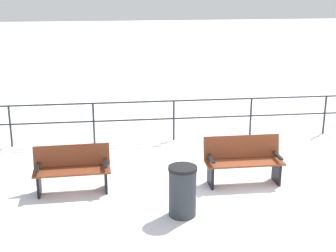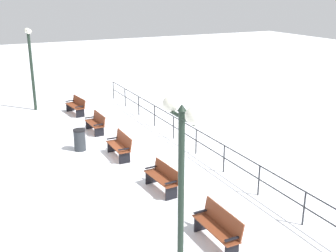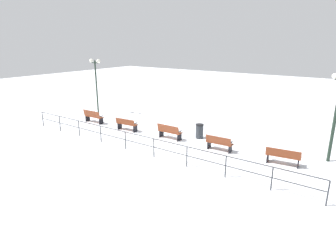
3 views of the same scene
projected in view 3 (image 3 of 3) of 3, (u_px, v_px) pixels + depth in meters
ground_plane at (169, 139)px, 17.98m from camera, size 80.00×80.00×0.00m
bench_nearest at (283, 156)px, 14.11m from camera, size 0.75×1.69×0.89m
bench_second at (219, 143)px, 15.96m from camera, size 0.60×1.50×0.89m
bench_third at (169, 132)px, 17.87m from camera, size 0.56×1.58×0.95m
bench_fourth at (127, 124)px, 19.57m from camera, size 0.63×1.60×0.88m
bench_fifth at (93, 116)px, 21.46m from camera, size 0.52×1.70×0.96m
lamppost_middle at (96, 74)px, 23.28m from camera, size 0.31×1.17×4.55m
waterfront_railing at (139, 141)px, 15.54m from camera, size 0.05×18.34×1.06m
trash_bin at (199, 131)px, 18.07m from camera, size 0.51×0.51×0.91m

